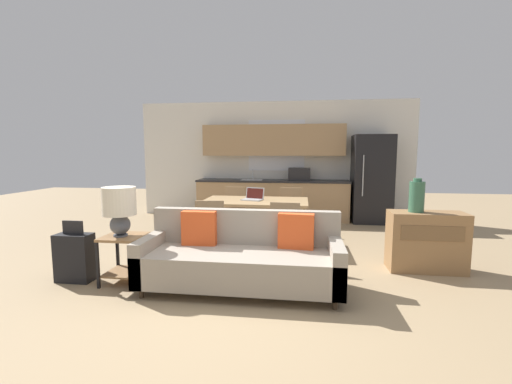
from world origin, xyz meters
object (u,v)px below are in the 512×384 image
credenza (426,241)px  dining_chair_near_right (286,229)px  dining_chair_near_left (211,226)px  dining_chair_far_left (234,207)px  refrigerator (372,179)px  table_lamp (119,206)px  dining_chair_far_right (291,209)px  side_table (124,251)px  suitcase (75,257)px  dining_table (256,204)px  laptop (253,197)px  vase (417,196)px  couch (242,258)px

credenza → dining_chair_near_right: size_ratio=1.08×
dining_chair_near_left → dining_chair_far_left: bearing=-97.8°
refrigerator → table_lamp: bearing=-131.5°
table_lamp → dining_chair_far_right: 3.29m
dining_chair_near_right → dining_chair_near_left: bearing=1.9°
dining_chair_far_left → credenza: bearing=-26.2°
credenza → dining_chair_far_left: (-2.89, 1.75, 0.10)m
side_table → suitcase: size_ratio=0.77×
credenza → dining_chair_far_right: bearing=136.2°
refrigerator → dining_table: refrigerator is taller
dining_chair_near_left → suitcase: (-1.39, -1.05, -0.19)m
side_table → credenza: bearing=14.0°
dining_chair_far_left → laptop: laptop is taller
table_lamp → dining_chair_near_left: bearing=52.5°
refrigerator → vase: bearing=-90.7°
couch → dining_chair_near_right: dining_chair_near_right is taller
dining_table → credenza: size_ratio=1.82×
table_lamp → dining_chair_near_left: 1.38m
dining_chair_far_left → dining_chair_near_left: (0.00, -1.65, 0.00)m
dining_chair_near_right → dining_chair_far_left: size_ratio=1.00×
dining_chair_near_right → suitcase: (-2.46, -1.02, -0.19)m
side_table → suitcase: (-0.61, -0.04, -0.09)m
refrigerator → laptop: 3.15m
suitcase → dining_chair_far_left: bearing=62.9°
dining_chair_far_left → vase: bearing=-27.5°
suitcase → dining_chair_near_left: bearing=37.2°
dining_chair_far_right → table_lamp: bearing=-123.8°
side_table → dining_chair_near_right: bearing=28.0°
refrigerator → vase: (-0.04, -3.10, 0.02)m
side_table → dining_chair_far_left: dining_chair_far_left is taller
side_table → dining_chair_far_right: (1.85, 2.64, 0.10)m
refrigerator → table_lamp: (-3.58, -4.04, -0.03)m
dining_chair_near_right → dining_chair_far_right: 1.66m
dining_chair_near_left → dining_table: bearing=-131.3°
laptop → dining_chair_far_right: bearing=69.6°
couch → side_table: couch is taller
credenza → vase: size_ratio=2.14×
vase → dining_chair_far_right: vase is taller
table_lamp → dining_chair_far_left: bearing=73.6°
table_lamp → dining_table: bearing=54.3°
refrigerator → dining_chair_near_right: bearing=-119.4°
vase → suitcase: size_ratio=0.60×
couch → vase: size_ratio=5.07×
couch → table_lamp: size_ratio=3.86×
dining_chair_far_right → couch: bearing=-98.6°
suitcase → table_lamp: bearing=1.4°
dining_chair_near_right → laptop: laptop is taller
credenza → dining_chair_far_left: 3.38m
dining_chair_far_left → laptop: size_ratio=2.29×
dining_chair_near_left → refrigerator: bearing=-140.8°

